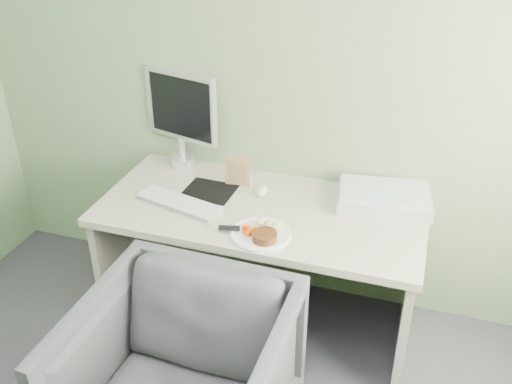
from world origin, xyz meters
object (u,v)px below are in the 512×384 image
(desk, at_px, (261,238))
(plate, at_px, (261,234))
(scanner, at_px, (384,198))
(monitor, at_px, (181,114))

(desk, distance_m, plate, 0.31)
(desk, bearing_deg, scanner, 20.67)
(desk, xyz_separation_m, monitor, (-0.55, 0.31, 0.49))
(desk, height_order, scanner, scanner)
(scanner, bearing_deg, plate, -145.70)
(desk, distance_m, monitor, 0.80)
(scanner, relative_size, monitor, 0.84)
(desk, relative_size, monitor, 2.98)
(desk, height_order, monitor, monitor)
(desk, relative_size, scanner, 3.55)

